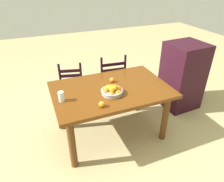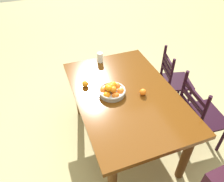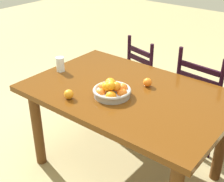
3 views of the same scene
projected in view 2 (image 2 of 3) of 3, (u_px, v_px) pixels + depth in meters
ground_plane at (123, 140)px, 2.76m from camera, size 12.00×12.00×0.00m
dining_table at (125, 101)px, 2.33m from camera, size 1.54×1.02×0.78m
chair_near_window at (173, 81)px, 2.96m from camera, size 0.46×0.46×0.90m
chair_by_cabinet at (199, 116)px, 2.45m from camera, size 0.49×0.49×0.96m
fruit_bowl at (112, 90)px, 2.22m from camera, size 0.28×0.28×0.14m
orange_loose_0 at (85, 84)px, 2.32m from camera, size 0.07×0.07×0.07m
orange_loose_1 at (143, 92)px, 2.22m from camera, size 0.07×0.07×0.07m
drinking_glass at (100, 58)px, 2.67m from camera, size 0.07×0.07×0.12m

